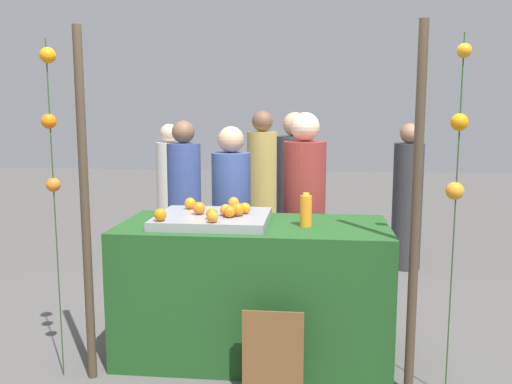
% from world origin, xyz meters
% --- Properties ---
extents(ground_plane, '(24.00, 24.00, 0.00)m').
position_xyz_m(ground_plane, '(0.00, 0.00, 0.00)').
color(ground_plane, '#565451').
extents(stall_counter, '(1.85, 0.85, 0.94)m').
position_xyz_m(stall_counter, '(0.00, 0.00, 0.47)').
color(stall_counter, '#1E4C1E').
rests_on(stall_counter, ground_plane).
extents(orange_tray, '(0.77, 0.67, 0.06)m').
position_xyz_m(orange_tray, '(-0.29, -0.00, 0.97)').
color(orange_tray, gray).
rests_on(orange_tray, stall_counter).
extents(orange_0, '(0.08, 0.08, 0.08)m').
position_xyz_m(orange_0, '(-0.49, 0.19, 1.04)').
color(orange_0, orange).
rests_on(orange_0, orange_tray).
extents(orange_1, '(0.08, 0.08, 0.08)m').
position_xyz_m(orange_1, '(-0.15, -0.10, 1.04)').
color(orange_1, orange).
rests_on(orange_1, orange_tray).
extents(orange_2, '(0.08, 0.08, 0.08)m').
position_xyz_m(orange_2, '(-0.58, -0.26, 1.04)').
color(orange_2, orange).
rests_on(orange_2, orange_tray).
extents(orange_3, '(0.08, 0.08, 0.08)m').
position_xyz_m(orange_3, '(-0.26, -0.17, 1.04)').
color(orange_3, orange).
rests_on(orange_3, orange_tray).
extents(orange_4, '(0.08, 0.08, 0.08)m').
position_xyz_m(orange_4, '(-0.19, -0.04, 1.04)').
color(orange_4, orange).
rests_on(orange_4, orange_tray).
extents(orange_5, '(0.08, 0.08, 0.08)m').
position_xyz_m(orange_5, '(-0.18, 0.27, 1.04)').
color(orange_5, orange).
rests_on(orange_5, orange_tray).
extents(orange_6, '(0.08, 0.08, 0.08)m').
position_xyz_m(orange_6, '(-0.23, -0.28, 1.04)').
color(orange_6, orange).
rests_on(orange_6, orange_tray).
extents(orange_7, '(0.09, 0.09, 0.09)m').
position_xyz_m(orange_7, '(-0.10, -0.04, 1.05)').
color(orange_7, orange).
rests_on(orange_7, orange_tray).
extents(orange_8, '(0.09, 0.09, 0.09)m').
position_xyz_m(orange_8, '(-0.38, -0.01, 1.05)').
color(orange_8, orange).
rests_on(orange_8, orange_tray).
extents(orange_9, '(0.08, 0.08, 0.08)m').
position_xyz_m(orange_9, '(-0.07, 0.05, 1.04)').
color(orange_9, orange).
rests_on(orange_9, orange_tray).
extents(juice_bottle, '(0.08, 0.08, 0.23)m').
position_xyz_m(juice_bottle, '(0.36, -0.04, 1.05)').
color(juice_bottle, orange).
rests_on(juice_bottle, stall_counter).
extents(chalkboard_sign, '(0.37, 0.03, 0.55)m').
position_xyz_m(chalkboard_sign, '(0.18, -0.57, 0.26)').
color(chalkboard_sign, brown).
rests_on(chalkboard_sign, ground_plane).
extents(vendor_left, '(0.32, 0.32, 1.59)m').
position_xyz_m(vendor_left, '(-0.27, 0.73, 0.74)').
color(vendor_left, '#384C8C').
rests_on(vendor_left, ground_plane).
extents(vendor_right, '(0.34, 0.34, 1.70)m').
position_xyz_m(vendor_right, '(0.33, 0.69, 0.79)').
color(vendor_right, maroon).
rests_on(vendor_right, ground_plane).
extents(crowd_person_0, '(0.34, 0.34, 1.72)m').
position_xyz_m(crowd_person_0, '(-0.17, 2.40, 0.80)').
color(crowd_person_0, tan).
rests_on(crowd_person_0, ground_plane).
extents(crowd_person_1, '(0.32, 0.32, 1.59)m').
position_xyz_m(crowd_person_1, '(1.42, 2.32, 0.74)').
color(crowd_person_1, '#333338').
rests_on(crowd_person_1, ground_plane).
extents(crowd_person_2, '(0.33, 0.33, 1.62)m').
position_xyz_m(crowd_person_2, '(-0.85, 1.51, 0.76)').
color(crowd_person_2, '#384C8C').
rests_on(crowd_person_2, ground_plane).
extents(crowd_person_3, '(0.31, 0.31, 1.57)m').
position_xyz_m(crowd_person_3, '(-1.25, 2.45, 0.73)').
color(crowd_person_3, beige).
rests_on(crowd_person_3, ground_plane).
extents(crowd_person_4, '(0.34, 0.34, 1.70)m').
position_xyz_m(crowd_person_4, '(0.22, 1.59, 0.79)').
color(crowd_person_4, '#333338').
rests_on(crowd_person_4, ground_plane).
extents(canopy_post_left, '(0.06, 0.06, 2.22)m').
position_xyz_m(canopy_post_left, '(-1.00, -0.46, 1.11)').
color(canopy_post_left, '#473828').
rests_on(canopy_post_left, ground_plane).
extents(canopy_post_right, '(0.06, 0.06, 2.22)m').
position_xyz_m(canopy_post_right, '(1.00, -0.46, 1.11)').
color(canopy_post_right, '#473828').
rests_on(canopy_post_right, ground_plane).
extents(garland_strand_left, '(0.11, 0.10, 2.15)m').
position_xyz_m(garland_strand_left, '(-1.20, -0.46, 1.65)').
color(garland_strand_left, '#2D4C23').
rests_on(garland_strand_left, ground_plane).
extents(garland_strand_right, '(0.10, 0.11, 2.15)m').
position_xyz_m(garland_strand_right, '(1.22, -0.47, 1.54)').
color(garland_strand_right, '#2D4C23').
rests_on(garland_strand_right, ground_plane).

